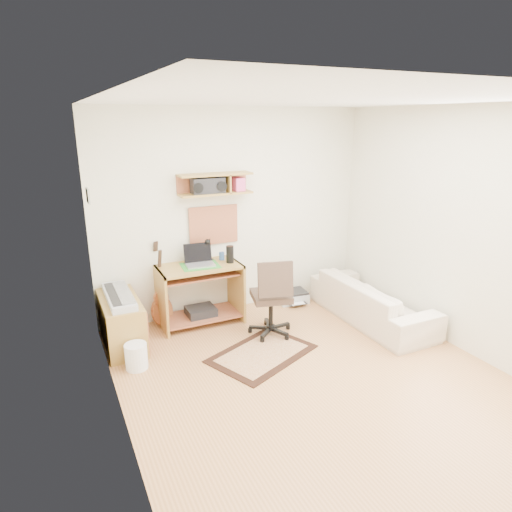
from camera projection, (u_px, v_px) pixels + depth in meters
name	position (u px, v px, depth m)	size (l,w,h in m)	color
floor	(316.00, 380.00, 4.39)	(3.60, 4.00, 0.01)	tan
ceiling	(328.00, 99.00, 3.62)	(3.60, 4.00, 0.01)	white
back_wall	(235.00, 212.00, 5.73)	(3.60, 0.01, 2.60)	silver
left_wall	(113.00, 284.00, 3.26)	(0.01, 4.00, 2.60)	silver
right_wall	(464.00, 232.00, 4.74)	(0.01, 4.00, 2.60)	silver
wall_shelf	(215.00, 184.00, 5.38)	(0.90, 0.25, 0.26)	#A9813B
cork_board	(214.00, 225.00, 5.63)	(0.64, 0.03, 0.49)	tan
wall_photo	(88.00, 196.00, 4.44)	(0.02, 0.20, 0.15)	#4C8CBF
desk	(200.00, 294.00, 5.52)	(1.00, 0.55, 0.75)	#A9813B
laptop	(200.00, 256.00, 5.36)	(0.34, 0.34, 0.26)	silver
speaker	(230.00, 254.00, 5.49)	(0.09, 0.09, 0.21)	black
desk_lamp	(210.00, 249.00, 5.57)	(0.10, 0.10, 0.29)	black
pencil_cup	(222.00, 256.00, 5.62)	(0.07, 0.07, 0.10)	#315894
boombox	(208.00, 186.00, 5.34)	(0.40, 0.18, 0.20)	black
rug	(262.00, 353.00, 4.86)	(1.10, 0.73, 0.01)	tan
task_chair	(271.00, 296.00, 5.18)	(0.49, 0.49, 0.97)	#382A21
cabinet	(121.00, 322.00, 4.99)	(0.40, 0.90, 0.55)	#A9813B
music_keyboard	(119.00, 296.00, 4.90)	(0.26, 0.83, 0.07)	#B2B5BA
guitar	(160.00, 285.00, 5.40)	(0.28, 0.18, 1.06)	#AB6134
waste_basket	(136.00, 356.00, 4.55)	(0.23, 0.23, 0.27)	white
printer	(292.00, 296.00, 6.23)	(0.40, 0.31, 0.15)	#A5A8AA
sofa	(372.00, 294.00, 5.60)	(1.78, 0.52, 0.70)	beige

